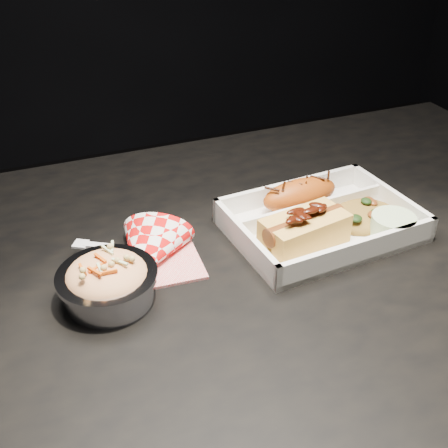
{
  "coord_description": "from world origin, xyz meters",
  "views": [
    {
      "loc": [
        -0.25,
        -0.52,
        1.19
      ],
      "look_at": [
        -0.03,
        0.03,
        0.81
      ],
      "focal_mm": 45.0,
      "sensor_mm": 36.0,
      "label": 1
    }
  ],
  "objects_px": {
    "food_tray": "(320,224)",
    "foil_coleslaw_cup": "(107,280)",
    "dining_table": "(255,321)",
    "hotdog": "(305,228)",
    "fried_pastry": "(300,194)",
    "napkin_fork": "(148,253)"
  },
  "relations": [
    {
      "from": "food_tray",
      "to": "napkin_fork",
      "type": "bearing_deg",
      "value": 172.52
    },
    {
      "from": "dining_table",
      "to": "fried_pastry",
      "type": "distance_m",
      "value": 0.2
    },
    {
      "from": "dining_table",
      "to": "foil_coleslaw_cup",
      "type": "relative_size",
      "value": 10.15
    },
    {
      "from": "food_tray",
      "to": "fried_pastry",
      "type": "relative_size",
      "value": 2.18
    },
    {
      "from": "food_tray",
      "to": "napkin_fork",
      "type": "xyz_separation_m",
      "value": [
        -0.25,
        0.01,
        0.01
      ]
    },
    {
      "from": "food_tray",
      "to": "foil_coleslaw_cup",
      "type": "xyz_separation_m",
      "value": [
        -0.31,
        -0.04,
        0.02
      ]
    },
    {
      "from": "dining_table",
      "to": "fried_pastry",
      "type": "relative_size",
      "value": 9.97
    },
    {
      "from": "foil_coleslaw_cup",
      "to": "napkin_fork",
      "type": "relative_size",
      "value": 0.74
    },
    {
      "from": "fried_pastry",
      "to": "hotdog",
      "type": "relative_size",
      "value": 0.98
    },
    {
      "from": "food_tray",
      "to": "napkin_fork",
      "type": "relative_size",
      "value": 1.63
    },
    {
      "from": "fried_pastry",
      "to": "hotdog",
      "type": "bearing_deg",
      "value": -114.7
    },
    {
      "from": "dining_table",
      "to": "fried_pastry",
      "type": "height_order",
      "value": "fried_pastry"
    },
    {
      "from": "foil_coleslaw_cup",
      "to": "hotdog",
      "type": "bearing_deg",
      "value": 1.42
    },
    {
      "from": "foil_coleslaw_cup",
      "to": "napkin_fork",
      "type": "bearing_deg",
      "value": 39.62
    },
    {
      "from": "fried_pastry",
      "to": "foil_coleslaw_cup",
      "type": "relative_size",
      "value": 1.02
    },
    {
      "from": "food_tray",
      "to": "foil_coleslaw_cup",
      "type": "distance_m",
      "value": 0.31
    },
    {
      "from": "foil_coleslaw_cup",
      "to": "napkin_fork",
      "type": "distance_m",
      "value": 0.08
    },
    {
      "from": "hotdog",
      "to": "foil_coleslaw_cup",
      "type": "height_order",
      "value": "hotdog"
    },
    {
      "from": "dining_table",
      "to": "food_tray",
      "type": "distance_m",
      "value": 0.16
    },
    {
      "from": "food_tray",
      "to": "fried_pastry",
      "type": "height_order",
      "value": "fried_pastry"
    },
    {
      "from": "dining_table",
      "to": "fried_pastry",
      "type": "bearing_deg",
      "value": 41.64
    },
    {
      "from": "dining_table",
      "to": "hotdog",
      "type": "xyz_separation_m",
      "value": [
        0.08,
        0.02,
        0.12
      ]
    }
  ]
}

